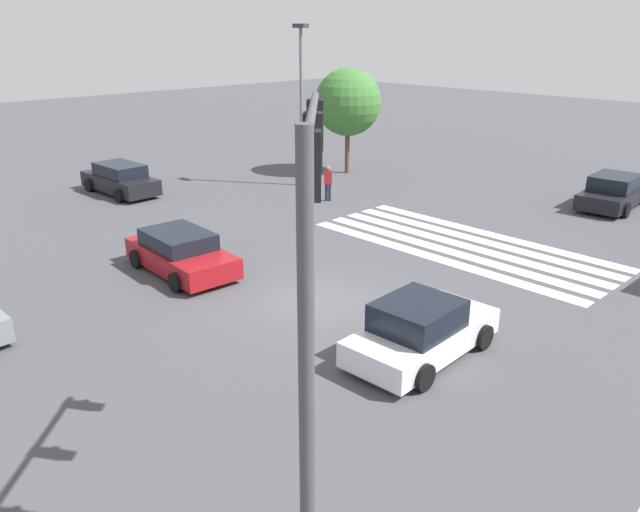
% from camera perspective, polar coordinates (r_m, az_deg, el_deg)
% --- Properties ---
extents(ground_plane, '(124.26, 124.26, 0.00)m').
position_cam_1_polar(ground_plane, '(18.85, 0.00, -4.30)').
color(ground_plane, '#47474C').
extents(crosswalk_markings, '(11.57, 4.40, 0.01)m').
position_cam_1_polar(crosswalk_markings, '(24.38, 12.89, 0.99)').
color(crosswalk_markings, silver).
rests_on(crosswalk_markings, ground_plane).
extents(traffic_signal_mast, '(3.71, 3.71, 6.99)m').
position_cam_1_polar(traffic_signal_mast, '(7.98, -0.89, 0.25)').
color(traffic_signal_mast, '#47474C').
rests_on(traffic_signal_mast, ground_plane).
extents(car_0, '(2.32, 4.42, 1.53)m').
position_cam_1_polar(car_0, '(15.87, 9.21, -6.75)').
color(car_0, silver).
rests_on(car_0, ground_plane).
extents(car_2, '(4.79, 2.16, 1.51)m').
position_cam_1_polar(car_2, '(32.64, -17.81, 6.69)').
color(car_2, black).
rests_on(car_2, ground_plane).
extents(car_3, '(4.57, 2.41, 1.40)m').
position_cam_1_polar(car_3, '(21.51, -12.62, 0.29)').
color(car_3, maroon).
rests_on(car_3, ground_plane).
extents(car_6, '(2.50, 5.01, 1.52)m').
position_cam_1_polar(car_6, '(31.76, 25.31, 5.32)').
color(car_6, black).
rests_on(car_6, ground_plane).
extents(pedestrian, '(0.41, 0.41, 1.68)m').
position_cam_1_polar(pedestrian, '(29.72, 0.74, 6.83)').
color(pedestrian, '#232842').
rests_on(pedestrian, ground_plane).
extents(street_light_pole_a, '(0.80, 0.36, 7.97)m').
position_cam_1_polar(street_light_pole_a, '(32.18, -1.73, 14.79)').
color(street_light_pole_a, slate).
rests_on(street_light_pole_a, ground_plane).
extents(tree_corner_a, '(3.65, 3.65, 5.76)m').
position_cam_1_polar(tree_corner_a, '(35.24, 2.57, 13.86)').
color(tree_corner_a, brown).
rests_on(tree_corner_a, ground_plane).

